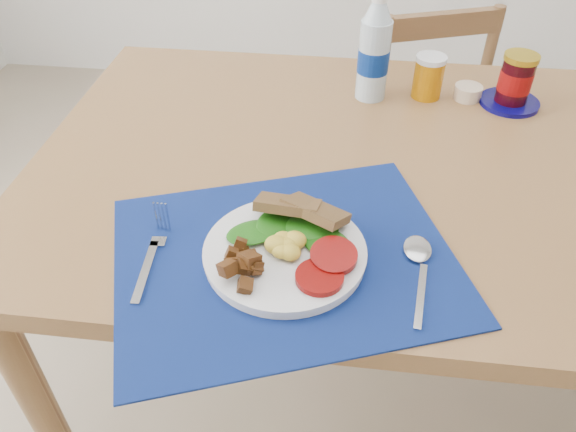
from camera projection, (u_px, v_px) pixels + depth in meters
The scene contains 10 objects.
table at pixel (390, 195), 1.13m from camera, with size 1.40×0.90×0.75m.
chair_far at pixel (414, 100), 1.73m from camera, with size 0.48×0.46×1.01m.
placemat at pixel (285, 258), 0.87m from camera, with size 0.52×0.41×0.00m, color black.
breakfast_plate at pixel (281, 250), 0.86m from camera, with size 0.25×0.25×0.06m.
fork at pixel (154, 252), 0.88m from camera, with size 0.03×0.19×0.00m.
spoon at pixel (418, 263), 0.86m from camera, with size 0.04×0.19×0.01m.
water_bottle at pixel (374, 54), 1.21m from camera, with size 0.07×0.07×0.23m.
juice_glass at pixel (428, 78), 1.25m from camera, with size 0.07×0.07×0.09m, color #B66A04.
ramekin at pixel (468, 92), 1.26m from camera, with size 0.06×0.06×0.03m, color beige.
jam_on_saucer at pixel (515, 83), 1.21m from camera, with size 0.13×0.13×0.12m.
Camera 1 is at (-0.10, -0.71, 1.37)m, focal length 35.00 mm.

